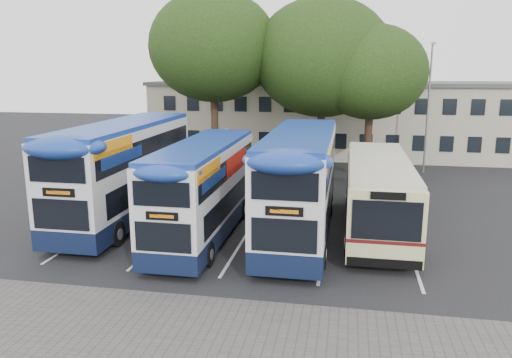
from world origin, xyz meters
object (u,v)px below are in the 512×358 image
object	(u,v)px
tree_mid	(323,58)
bus_single	(378,189)
tree_left	(213,47)
tree_right	(371,72)
bus_dd_mid	(204,186)
bus_dd_left	(125,167)
bus_dd_right	(300,179)
lamp_post	(429,101)

from	to	relation	value
tree_mid	bus_single	distance (m)	13.86
tree_left	tree_mid	bearing A→B (deg)	5.20
tree_right	bus_single	xyz separation A→B (m)	(0.11, -10.89, -5.19)
tree_right	bus_dd_mid	distance (m)	16.03
tree_left	tree_right	bearing A→B (deg)	-2.21
tree_right	bus_dd_mid	bearing A→B (deg)	-119.04
bus_dd_left	bus_single	world-z (taller)	bus_dd_left
tree_right	bus_dd_left	world-z (taller)	tree_right
bus_dd_left	bus_dd_mid	xyz separation A→B (m)	(4.51, -1.84, -0.32)
bus_dd_mid	tree_right	bearing A→B (deg)	60.96
tree_mid	bus_dd_mid	world-z (taller)	tree_mid
tree_left	bus_dd_mid	xyz separation A→B (m)	(3.21, -13.80, -6.44)
tree_mid	tree_right	distance (m)	3.52
bus_dd_right	bus_single	distance (m)	3.82
tree_right	tree_mid	bearing A→B (deg)	161.29
bus_dd_mid	bus_single	xyz separation A→B (m)	(7.54, 2.50, -0.44)
bus_dd_mid	bus_dd_right	xyz separation A→B (m)	(4.11, 0.96, 0.25)
tree_left	bus_single	bearing A→B (deg)	-46.43
tree_right	bus_dd_mid	size ratio (longest dim) A/B	1.01
lamp_post	tree_mid	size ratio (longest dim) A/B	0.75
lamp_post	bus_dd_left	xyz separation A→B (m)	(-16.03, -14.27, -2.45)
tree_left	bus_dd_mid	distance (m)	15.56
bus_dd_right	bus_dd_mid	bearing A→B (deg)	-166.89
bus_dd_left	bus_dd_mid	world-z (taller)	bus_dd_left
tree_mid	bus_dd_mid	bearing A→B (deg)	-106.28
tree_mid	bus_dd_left	size ratio (longest dim) A/B	1.05
tree_right	bus_dd_right	world-z (taller)	tree_right
tree_left	bus_single	world-z (taller)	tree_left
bus_dd_right	lamp_post	bearing A→B (deg)	63.94
bus_dd_mid	bus_single	bearing A→B (deg)	18.34
lamp_post	bus_dd_left	size ratio (longest dim) A/B	0.79
tree_mid	bus_dd_left	xyz separation A→B (m)	(-8.73, -12.63, -5.38)
bus_dd_left	bus_single	bearing A→B (deg)	3.12
lamp_post	bus_dd_mid	world-z (taller)	lamp_post
tree_right	bus_dd_mid	xyz separation A→B (m)	(-7.44, -13.39, -4.75)
tree_right	bus_dd_left	xyz separation A→B (m)	(-11.94, -11.55, -4.43)
lamp_post	tree_right	world-z (taller)	tree_right
bus_dd_left	bus_dd_right	world-z (taller)	bus_dd_left
tree_right	bus_single	bearing A→B (deg)	-89.44
bus_dd_mid	bus_single	world-z (taller)	bus_dd_mid
lamp_post	tree_left	distance (m)	15.36
tree_left	bus_dd_left	size ratio (longest dim) A/B	1.09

